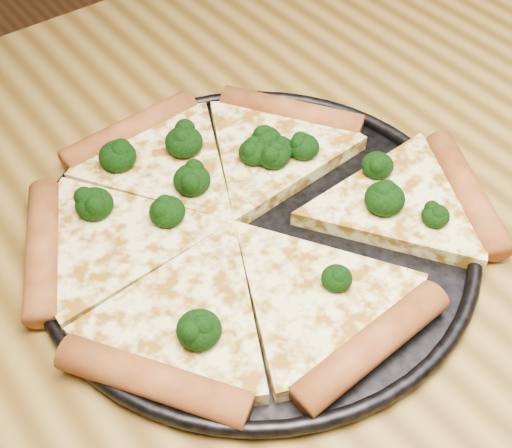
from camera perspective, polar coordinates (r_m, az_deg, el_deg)
dining_table at (r=0.72m, az=3.15°, el=-4.05°), size 1.20×0.90×0.75m
pizza_pan at (r=0.62m, az=-0.00°, el=-0.51°), size 0.40×0.40×0.02m
pizza at (r=0.62m, az=-1.01°, el=0.18°), size 0.44×0.37×0.03m
broccoli_florets at (r=0.63m, az=-1.37°, el=3.33°), size 0.27×0.26×0.03m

